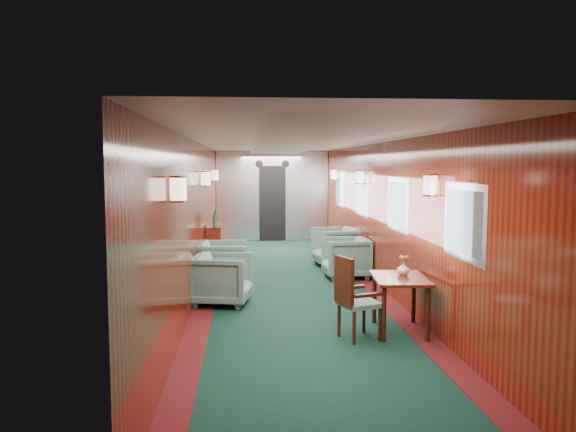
# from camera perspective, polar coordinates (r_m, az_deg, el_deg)

# --- Properties ---
(room) EXTENTS (12.00, 12.10, 2.40)m
(room) POSITION_cam_1_polar(r_m,az_deg,el_deg) (9.10, 0.28, 2.72)
(room) COLOR black
(room) RESTS_ON ground
(bulkhead) EXTENTS (2.98, 0.17, 2.39)m
(bulkhead) POSITION_cam_1_polar(r_m,az_deg,el_deg) (15.02, -1.61, 2.00)
(bulkhead) COLOR silver
(bulkhead) RESTS_ON ground
(windows_right) EXTENTS (0.02, 8.60, 0.80)m
(windows_right) POSITION_cam_1_polar(r_m,az_deg,el_deg) (9.60, 9.04, 1.68)
(windows_right) COLOR #A9ABB0
(windows_right) RESTS_ON ground
(wall_sconces) EXTENTS (2.97, 7.97, 0.25)m
(wall_sconces) POSITION_cam_1_polar(r_m,az_deg,el_deg) (9.66, -0.00, 3.78)
(wall_sconces) COLOR beige
(wall_sconces) RESTS_ON ground
(dining_table) EXTENTS (0.71, 0.96, 0.68)m
(dining_table) POSITION_cam_1_polar(r_m,az_deg,el_deg) (7.00, 11.31, -6.97)
(dining_table) COLOR maroon
(dining_table) RESTS_ON ground
(side_chair) EXTENTS (0.55, 0.57, 0.98)m
(side_chair) POSITION_cam_1_polar(r_m,az_deg,el_deg) (6.61, 6.58, -7.94)
(side_chair) COLOR #214E47
(side_chair) RESTS_ON ground
(credenza) EXTENTS (0.30, 0.96, 1.14)m
(credenza) POSITION_cam_1_polar(r_m,az_deg,el_deg) (11.12, -7.47, -3.05)
(credenza) COLOR maroon
(credenza) RESTS_ON ground
(flower_vase) EXTENTS (0.19, 0.19, 0.16)m
(flower_vase) POSITION_cam_1_polar(r_m,az_deg,el_deg) (7.10, 11.65, -5.26)
(flower_vase) COLOR silver
(flower_vase) RESTS_ON dining_table
(armchair_left_near) EXTENTS (0.95, 0.93, 0.74)m
(armchair_left_near) POSITION_cam_1_polar(r_m,az_deg,el_deg) (8.29, -6.67, -6.39)
(armchair_left_near) COLOR #214E47
(armchair_left_near) RESTS_ON ground
(armchair_left_far) EXTENTS (0.87, 0.84, 0.77)m
(armchair_left_far) POSITION_cam_1_polar(r_m,az_deg,el_deg) (9.44, -6.68, -4.88)
(armchair_left_far) COLOR #214E47
(armchair_left_far) RESTS_ON ground
(armchair_right_near) EXTENTS (0.83, 0.80, 0.73)m
(armchair_right_near) POSITION_cam_1_polar(r_m,az_deg,el_deg) (10.19, 5.89, -4.22)
(armchair_right_near) COLOR #214E47
(armchair_right_near) RESTS_ON ground
(armchair_right_far) EXTENTS (0.99, 0.97, 0.78)m
(armchair_right_far) POSITION_cam_1_polar(r_m,az_deg,el_deg) (11.29, 4.92, -3.15)
(armchair_right_far) COLOR #214E47
(armchair_right_far) RESTS_ON ground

